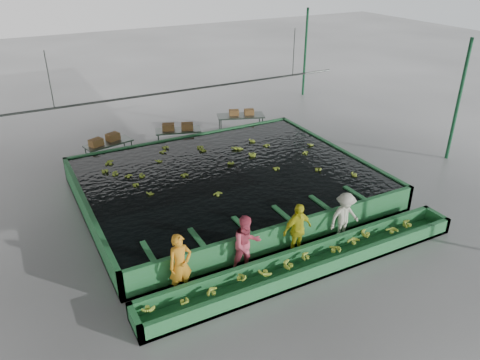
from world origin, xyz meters
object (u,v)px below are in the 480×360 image
packing_table_mid (179,139)px  box_stack_left (105,143)px  worker_b (247,245)px  sorting_trough (309,263)px  box_stack_right (242,115)px  packing_table_left (110,152)px  worker_a (180,265)px  box_stack_mid (178,130)px  worker_c (297,230)px  worker_d (344,217)px  packing_table_right (241,125)px  flotation_tank (227,183)px

packing_table_mid → box_stack_left: box_stack_left is taller
worker_b → box_stack_left: worker_b is taller
sorting_trough → box_stack_right: size_ratio=8.61×
packing_table_left → packing_table_mid: size_ratio=0.98×
sorting_trough → packing_table_left: size_ratio=5.20×
box_stack_left → box_stack_right: box_stack_right is taller
worker_a → box_stack_mid: bearing=65.2°
sorting_trough → box_stack_right: box_stack_right is taller
worker_c → packing_table_mid: bearing=85.7°
packing_table_mid → box_stack_right: size_ratio=1.69×
sorting_trough → worker_d: 2.06m
box_stack_left → box_stack_mid: size_ratio=1.00×
sorting_trough → worker_a: size_ratio=5.73×
packing_table_mid → box_stack_left: bearing=179.8°
worker_d → box_stack_mid: 9.29m
worker_a → box_stack_right: size_ratio=1.50×
packing_table_right → flotation_tank: bearing=-122.7°
box_stack_left → worker_b: bearing=-79.7°
worker_a → box_stack_mid: size_ratio=1.31×
sorting_trough → packing_table_right: size_ratio=4.61×
worker_d → box_stack_right: 9.45m
packing_table_mid → packing_table_right: (3.22, 0.21, 0.05)m
sorting_trough → packing_table_left: packing_table_left is taller
worker_d → box_stack_left: worker_d is taller
worker_d → box_stack_left: size_ratio=1.19×
box_stack_right → packing_table_right: bearing=-153.6°
worker_d → box_stack_right: worker_d is taller
packing_table_left → box_stack_left: 0.46m
worker_d → packing_table_mid: size_ratio=0.81×
worker_b → box_stack_mid: 9.23m
worker_a → packing_table_left: (0.39, 9.08, -0.44)m
worker_b → worker_c: size_ratio=1.04×
worker_d → packing_table_right: size_ratio=0.73×
worker_d → box_stack_left: (-5.02, 9.11, 0.08)m
worker_b → box_stack_right: worker_b is taller
worker_b → packing_table_mid: 9.23m
packing_table_left → packing_table_mid: 3.06m
worker_b → box_stack_right: (4.81, 9.33, 0.12)m
worker_a → packing_table_right: (6.67, 9.30, -0.38)m
worker_b → packing_table_left: bearing=101.2°
box_stack_right → packing_table_left: bearing=-177.7°
flotation_tank → worker_b: (-1.54, -4.30, 0.42)m
worker_c → box_stack_left: worker_c is taller
packing_table_mid → packing_table_right: packing_table_right is taller
worker_a → box_stack_mid: 9.73m
worker_b → box_stack_mid: worker_b is taller
sorting_trough → box_stack_right: bearing=72.1°
flotation_tank → packing_table_left: 5.68m
worker_c → box_stack_right: worker_c is taller
packing_table_mid → box_stack_mid: bearing=80.8°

